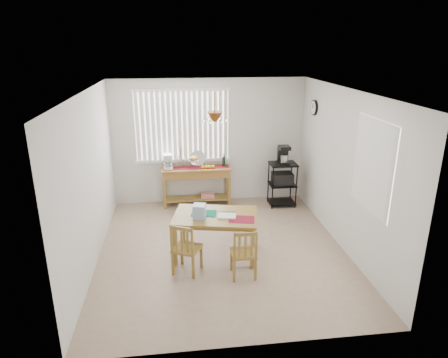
{
  "coord_description": "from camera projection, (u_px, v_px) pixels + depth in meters",
  "views": [
    {
      "loc": [
        -0.71,
        -5.86,
        3.27
      ],
      "look_at": [
        0.1,
        0.55,
        1.05
      ],
      "focal_mm": 32.0,
      "sensor_mm": 36.0,
      "label": 1
    }
  ],
  "objects": [
    {
      "name": "wire_cart",
      "position": [
        282.0,
        180.0,
        8.3
      ],
      "size": [
        0.54,
        0.43,
        0.92
      ],
      "color": "black",
      "rests_on": "ground"
    },
    {
      "name": "table_items",
      "position": [
        206.0,
        213.0,
        6.15
      ],
      "size": [
        0.99,
        0.66,
        0.22
      ],
      "color": "#126A51",
      "rests_on": "dining_table"
    },
    {
      "name": "chair_left",
      "position": [
        186.0,
        249.0,
        5.86
      ],
      "size": [
        0.5,
        0.5,
        0.81
      ],
      "color": "olive",
      "rests_on": "ground"
    },
    {
      "name": "chair_right",
      "position": [
        244.0,
        254.0,
        5.75
      ],
      "size": [
        0.36,
        0.36,
        0.78
      ],
      "color": "olive",
      "rests_on": "ground"
    },
    {
      "name": "sideboard_items",
      "position": [
        185.0,
        162.0,
        8.2
      ],
      "size": [
        1.36,
        0.34,
        0.62
      ],
      "color": "maroon",
      "rests_on": "sideboard"
    },
    {
      "name": "ground",
      "position": [
        222.0,
        250.0,
        6.65
      ],
      "size": [
        4.0,
        4.5,
        0.01
      ],
      "primitive_type": "cube",
      "color": "tan"
    },
    {
      "name": "sideboard",
      "position": [
        197.0,
        177.0,
        8.32
      ],
      "size": [
        1.44,
        0.4,
        0.81
      ],
      "color": "olive",
      "rests_on": "ground"
    },
    {
      "name": "cart_items",
      "position": [
        283.0,
        155.0,
        8.13
      ],
      "size": [
        0.22,
        0.26,
        0.38
      ],
      "color": "black",
      "rests_on": "wire_cart"
    },
    {
      "name": "dining_table",
      "position": [
        215.0,
        220.0,
        6.3
      ],
      "size": [
        1.44,
        1.08,
        0.7
      ],
      "color": "olive",
      "rests_on": "ground"
    },
    {
      "name": "room_shell",
      "position": [
        222.0,
        151.0,
        6.11
      ],
      "size": [
        4.2,
        4.7,
        2.7
      ],
      "color": "silver",
      "rests_on": "ground"
    }
  ]
}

